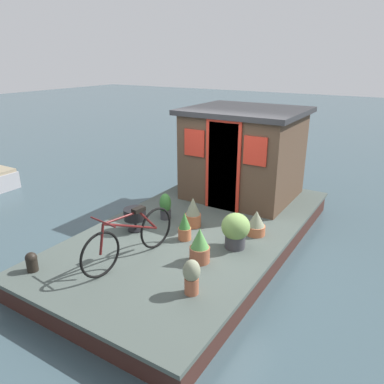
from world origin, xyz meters
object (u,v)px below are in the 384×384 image
object	(u,v)px
potted_plant_lavender	(185,227)
potted_plant_mint	(200,246)
potted_plant_rosemary	(192,276)
mooring_bollard	(32,261)
potted_plant_basil	(165,206)
charcoal_grill	(135,215)
bicycle	(130,238)
houseboat_cabin	(243,153)
potted_plant_thyme	(256,223)
potted_plant_geranium	(193,213)
potted_plant_succulent	(236,230)

from	to	relation	value
potted_plant_lavender	potted_plant_mint	xyz separation A→B (m)	(-0.48, -0.57, 0.03)
potted_plant_rosemary	potted_plant_lavender	distance (m)	1.50
mooring_bollard	potted_plant_basil	bearing A→B (deg)	-12.48
charcoal_grill	bicycle	bearing A→B (deg)	-143.65
houseboat_cabin	potted_plant_thyme	distance (m)	2.04
houseboat_cabin	charcoal_grill	xyz separation A→B (m)	(-2.55, 0.83, -0.65)
potted_plant_mint	charcoal_grill	size ratio (longest dim) A/B	1.34
potted_plant_geranium	charcoal_grill	bearing A→B (deg)	131.18
potted_plant_thyme	potted_plant_rosemary	bearing A→B (deg)	178.83
charcoal_grill	houseboat_cabin	bearing A→B (deg)	-18.01
potted_plant_geranium	potted_plant_thyme	world-z (taller)	potted_plant_geranium
houseboat_cabin	potted_plant_rosemary	xyz separation A→B (m)	(-3.60, -0.96, -0.68)
bicycle	mooring_bollard	xyz separation A→B (m)	(-0.94, 0.99, -0.22)
potted_plant_geranium	potted_plant_rosemary	bearing A→B (deg)	-148.93
potted_plant_lavender	potted_plant_mint	size ratio (longest dim) A/B	0.88
charcoal_grill	mooring_bollard	size ratio (longest dim) A/B	1.40
potted_plant_rosemary	potted_plant_mint	bearing A→B (deg)	23.19
potted_plant_rosemary	mooring_bollard	world-z (taller)	potted_plant_rosemary
potted_plant_succulent	mooring_bollard	bearing A→B (deg)	134.99
bicycle	mooring_bollard	size ratio (longest dim) A/B	6.06
potted_plant_thyme	potted_plant_basil	distance (m)	1.69
potted_plant_succulent	mooring_bollard	size ratio (longest dim) A/B	2.01
potted_plant_thyme	potted_plant_succulent	world-z (taller)	potted_plant_succulent
potted_plant_thyme	mooring_bollard	distance (m)	3.50
houseboat_cabin	mooring_bollard	distance (m)	4.56
houseboat_cabin	potted_plant_lavender	distance (m)	2.50
houseboat_cabin	bicycle	xyz separation A→B (m)	(-3.38, 0.22, -0.57)
potted_plant_geranium	houseboat_cabin	bearing A→B (deg)	-2.17
potted_plant_succulent	mooring_bollard	world-z (taller)	potted_plant_succulent
potted_plant_rosemary	mooring_bollard	bearing A→B (deg)	108.37
potted_plant_succulent	mooring_bollard	xyz separation A→B (m)	(-2.11, 2.11, -0.16)
potted_plant_mint	potted_plant_basil	distance (m)	1.66
potted_plant_mint	potted_plant_geranium	size ratio (longest dim) A/B	0.99
houseboat_cabin	potted_plant_succulent	xyz separation A→B (m)	(-2.21, -0.90, -0.63)
potted_plant_basil	potted_plant_thyme	bearing A→B (deg)	-81.12
potted_plant_rosemary	potted_plant_mint	world-z (taller)	potted_plant_mint
houseboat_cabin	potted_plant_succulent	distance (m)	2.47
houseboat_cabin	potted_plant_lavender	xyz separation A→B (m)	(-2.39, -0.08, -0.71)
potted_plant_geranium	potted_plant_thyme	xyz separation A→B (m)	(0.27, -1.07, -0.05)
potted_plant_lavender	potted_plant_succulent	world-z (taller)	potted_plant_succulent
potted_plant_basil	potted_plant_lavender	bearing A→B (deg)	-124.47
potted_plant_mint	charcoal_grill	xyz separation A→B (m)	(0.33, 1.48, 0.03)
potted_plant_mint	potted_plant_succulent	bearing A→B (deg)	-20.62
potted_plant_rosemary	potted_plant_basil	world-z (taller)	potted_plant_basil
potted_plant_basil	potted_plant_succulent	distance (m)	1.61
bicycle	potted_plant_mint	distance (m)	1.01
potted_plant_basil	potted_plant_succulent	xyz separation A→B (m)	(-0.33, -1.57, 0.06)
charcoal_grill	potted_plant_mint	bearing A→B (deg)	-102.43
houseboat_cabin	charcoal_grill	world-z (taller)	houseboat_cabin
potted_plant_lavender	mooring_bollard	bearing A→B (deg)	146.22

